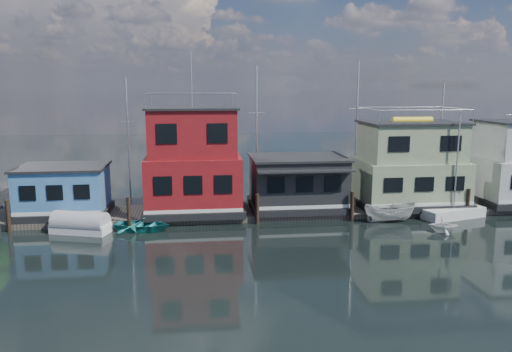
{
  "coord_description": "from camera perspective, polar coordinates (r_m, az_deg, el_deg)",
  "views": [
    {
      "loc": [
        -8.17,
        -25.25,
        9.8
      ],
      "look_at": [
        -3.76,
        12.0,
        3.0
      ],
      "focal_mm": 35.0,
      "sensor_mm": 36.0,
      "label": 1
    }
  ],
  "objects": [
    {
      "name": "houseboat_red",
      "position": [
        37.68,
        -7.18,
        1.5
      ],
      "size": [
        7.4,
        5.9,
        11.86
      ],
      "color": "black",
      "rests_on": "dock"
    },
    {
      "name": "ground",
      "position": [
        28.29,
        10.64,
        -10.18
      ],
      "size": [
        160.0,
        160.0,
        0.0
      ],
      "primitive_type": "plane",
      "color": "black",
      "rests_on": "ground"
    },
    {
      "name": "pilings",
      "position": [
        36.38,
        5.89,
        -3.61
      ],
      "size": [
        42.28,
        0.28,
        2.2
      ],
      "color": "#2D2116",
      "rests_on": "ground"
    },
    {
      "name": "dinghy_teal",
      "position": [
        35.19,
        -12.83,
        -5.48
      ],
      "size": [
        4.34,
        3.5,
        0.8
      ],
      "primitive_type": "imported",
      "rotation": [
        0.0,
        0.0,
        1.35
      ],
      "color": "teal",
      "rests_on": "ground"
    },
    {
      "name": "background_masts",
      "position": [
        45.34,
        9.87,
        4.75
      ],
      "size": [
        36.4,
        0.16,
        12.0
      ],
      "color": "silver",
      "rests_on": "ground"
    },
    {
      "name": "houseboat_green",
      "position": [
        41.29,
        17.15,
        1.11
      ],
      "size": [
        8.4,
        5.9,
        7.03
      ],
      "color": "black",
      "rests_on": "dock"
    },
    {
      "name": "houseboat_dark",
      "position": [
        38.72,
        4.79,
        -0.75
      ],
      "size": [
        7.4,
        6.1,
        4.06
      ],
      "color": "black",
      "rests_on": "dock"
    },
    {
      "name": "motorboat",
      "position": [
        37.68,
        15.05,
        -4.02
      ],
      "size": [
        3.89,
        1.84,
        1.45
      ],
      "primitive_type": "imported",
      "rotation": [
        0.0,
        0.0,
        1.45
      ],
      "color": "silver",
      "rests_on": "ground"
    },
    {
      "name": "tarp_runabout",
      "position": [
        35.81,
        -19.43,
        -5.23
      ],
      "size": [
        4.15,
        2.62,
        1.57
      ],
      "rotation": [
        0.0,
        0.0,
        -0.31
      ],
      "color": "white",
      "rests_on": "ground"
    },
    {
      "name": "dinghy_white",
      "position": [
        36.19,
        20.59,
        -5.25
      ],
      "size": [
        2.36,
        2.16,
        1.05
      ],
      "primitive_type": "imported",
      "rotation": [
        0.0,
        0.0,
        1.32
      ],
      "color": "white",
      "rests_on": "ground"
    },
    {
      "name": "day_sailer",
      "position": [
        40.38,
        21.62,
        -3.86
      ],
      "size": [
        5.15,
        2.93,
        7.71
      ],
      "rotation": [
        0.0,
        0.0,
        0.28
      ],
      "color": "silver",
      "rests_on": "ground"
    },
    {
      "name": "dock",
      "position": [
        39.32,
        5.46,
        -3.9
      ],
      "size": [
        48.0,
        5.0,
        0.4
      ],
      "primitive_type": "cube",
      "color": "#595147",
      "rests_on": "ground"
    },
    {
      "name": "houseboat_blue",
      "position": [
        39.27,
        -21.12,
        -1.58
      ],
      "size": [
        6.4,
        4.9,
        3.66
      ],
      "color": "black",
      "rests_on": "dock"
    }
  ]
}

